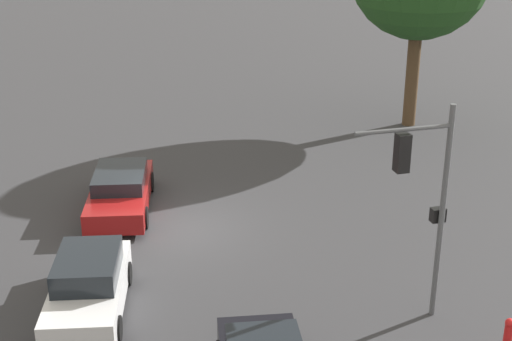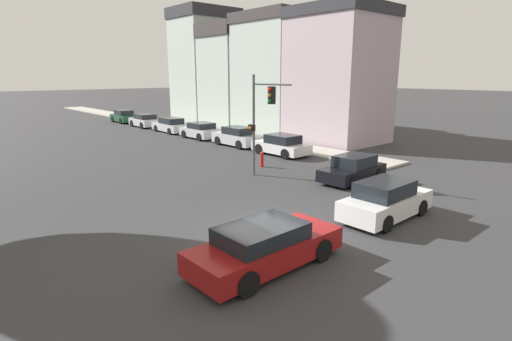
# 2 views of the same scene
# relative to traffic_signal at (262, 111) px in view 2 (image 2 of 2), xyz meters

# --- Properties ---
(ground_plane) EXTENTS (300.00, 300.00, 0.00)m
(ground_plane) POSITION_rel_traffic_signal_xyz_m (-5.39, -6.01, -3.58)
(ground_plane) COLOR #333335
(sidewalk_strip) EXTENTS (2.87, 60.00, 0.14)m
(sidewalk_strip) POSITION_rel_traffic_signal_xyz_m (7.79, 26.23, -3.51)
(sidewalk_strip) COLOR #ADA89E
(sidewalk_strip) RESTS_ON ground_plane
(rowhouse_backdrop) EXTENTS (7.35, 25.43, 12.70)m
(rowhouse_backdrop) POSITION_rel_traffic_signal_xyz_m (12.78, 14.28, 2.07)
(rowhouse_backdrop) COLOR #B29EA8
(rowhouse_backdrop) RESTS_ON ground_plane
(traffic_signal) EXTENTS (0.92, 2.47, 5.48)m
(traffic_signal) POSITION_rel_traffic_signal_xyz_m (0.00, 0.00, 0.00)
(traffic_signal) COLOR #515456
(traffic_signal) RESTS_ON ground_plane
(crossing_car_0) EXTENTS (4.24, 1.85, 1.51)m
(crossing_car_0) POSITION_rel_traffic_signal_xyz_m (-0.80, -8.04, -2.87)
(crossing_car_0) COLOR silver
(crossing_car_0) RESTS_ON ground_plane
(crossing_car_1) EXTENTS (4.05, 2.00, 1.37)m
(crossing_car_1) POSITION_rel_traffic_signal_xyz_m (2.95, -3.89, -2.94)
(crossing_car_1) COLOR black
(crossing_car_1) RESTS_ON ground_plane
(crossing_car_2) EXTENTS (4.80, 1.99, 1.32)m
(crossing_car_2) POSITION_rel_traffic_signal_xyz_m (-7.07, -7.92, -2.94)
(crossing_car_2) COLOR maroon
(crossing_car_2) RESTS_ON ground_plane
(parked_car_0) EXTENTS (2.01, 4.18, 1.43)m
(parked_car_0) POSITION_rel_traffic_signal_xyz_m (5.18, 3.62, -2.90)
(parked_car_0) COLOR silver
(parked_car_0) RESTS_ON ground_plane
(parked_car_1) EXTENTS (1.89, 4.34, 1.51)m
(parked_car_1) POSITION_rel_traffic_signal_xyz_m (5.14, 8.51, -2.87)
(parked_car_1) COLOR #B7B7BC
(parked_car_1) RESTS_ON ground_plane
(parked_car_2) EXTENTS (2.06, 3.93, 1.40)m
(parked_car_2) POSITION_rel_traffic_signal_xyz_m (5.15, 13.60, -2.91)
(parked_car_2) COLOR #B7B7BC
(parked_car_2) RESTS_ON ground_plane
(parked_car_3) EXTENTS (2.02, 4.65, 1.42)m
(parked_car_3) POSITION_rel_traffic_signal_xyz_m (5.14, 18.79, -2.91)
(parked_car_3) COLOR #B7B7BC
(parked_car_3) RESTS_ON ground_plane
(parked_car_4) EXTENTS (2.12, 4.09, 1.39)m
(parked_car_4) POSITION_rel_traffic_signal_xyz_m (5.12, 24.21, -2.91)
(parked_car_4) COLOR #B7B7BC
(parked_car_4) RESTS_ON ground_plane
(parked_car_5) EXTENTS (1.99, 4.09, 1.46)m
(parked_car_5) POSITION_rel_traffic_signal_xyz_m (5.18, 29.71, -2.89)
(parked_car_5) COLOR #194728
(parked_car_5) RESTS_ON ground_plane
(fire_hydrant) EXTENTS (0.22, 0.22, 0.92)m
(fire_hydrant) POSITION_rel_traffic_signal_xyz_m (1.66, 1.77, -3.09)
(fire_hydrant) COLOR red
(fire_hydrant) RESTS_ON ground_plane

